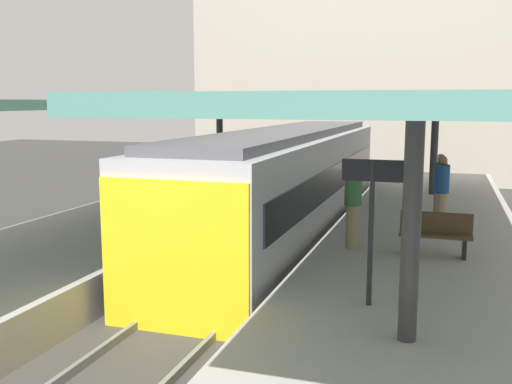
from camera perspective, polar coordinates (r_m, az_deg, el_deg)
ground_plane at (r=13.57m, az=-0.57°, el=-8.49°), size 80.00×80.00×0.00m
platform_left at (r=15.04m, az=-14.47°, el=-5.05°), size 4.40×28.00×1.00m
platform_right at (r=12.77m, az=15.95°, el=-7.61°), size 4.40×28.00×1.00m
track_ballast at (r=13.54m, az=-0.57°, el=-8.08°), size 3.20×28.00×0.20m
rail_near_side at (r=13.73m, az=-3.44°, el=-7.12°), size 0.08×28.00×0.14m
rail_far_side at (r=13.28m, az=2.40°, el=-7.66°), size 0.08×28.00×0.14m
commuter_train at (r=16.31m, az=3.19°, el=0.68°), size 2.78×14.60×3.10m
canopy_left at (r=15.81m, az=-12.20°, el=8.36°), size 4.18×21.00×3.08m
canopy_right at (r=13.67m, az=16.82°, el=8.25°), size 4.18×21.00×3.10m
platform_bench at (r=12.11m, az=17.25°, el=-3.84°), size 1.40×0.41×0.86m
platform_sign at (r=8.70m, az=11.33°, el=-0.71°), size 0.90×0.08×2.21m
passenger_near_bench at (r=16.74m, az=17.63°, el=0.91°), size 0.36×0.36×1.64m
passenger_mid_platform at (r=14.38m, az=17.74°, el=0.02°), size 0.36×0.36×1.80m
passenger_far_end at (r=12.23m, az=9.51°, el=-1.41°), size 0.36×0.36×1.71m
station_building_backdrop at (r=32.55m, az=11.11°, el=11.26°), size 18.00×6.00×11.00m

